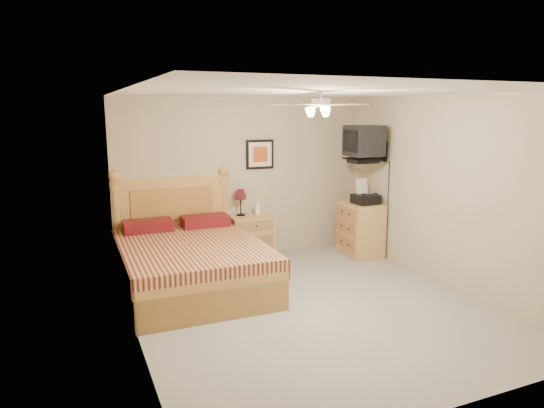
{
  "coord_description": "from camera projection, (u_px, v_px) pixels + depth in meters",
  "views": [
    {
      "loc": [
        -2.56,
        -4.84,
        2.3
      ],
      "look_at": [
        -0.09,
        0.9,
        1.09
      ],
      "focal_mm": 32.0,
      "sensor_mm": 36.0,
      "label": 1
    }
  ],
  "objects": [
    {
      "name": "nightstand",
      "position": [
        251.0,
        238.0,
        7.54
      ],
      "size": [
        0.66,
        0.5,
        0.7
      ],
      "primitive_type": "cube",
      "rotation": [
        0.0,
        0.0,
        -0.02
      ],
      "color": "#B1854F",
      "rests_on": "ground"
    },
    {
      "name": "floor",
      "position": [
        309.0,
        306.0,
        5.79
      ],
      "size": [
        4.5,
        4.5,
        0.0
      ],
      "primitive_type": "plane",
      "color": "gray",
      "rests_on": "ground"
    },
    {
      "name": "wall_front",
      "position": [
        454.0,
        257.0,
        3.53
      ],
      "size": [
        4.0,
        0.04,
        2.5
      ],
      "primitive_type": "cube",
      "color": "tan",
      "rests_on": "ground"
    },
    {
      "name": "wall_tv",
      "position": [
        372.0,
        143.0,
        7.34
      ],
      "size": [
        0.56,
        0.46,
        0.58
      ],
      "primitive_type": null,
      "color": "black",
      "rests_on": "wall_right"
    },
    {
      "name": "wall_right",
      "position": [
        446.0,
        192.0,
        6.33
      ],
      "size": [
        0.04,
        4.5,
        2.5
      ],
      "primitive_type": "cube",
      "color": "tan",
      "rests_on": "ground"
    },
    {
      "name": "wall_back",
      "position": [
        244.0,
        178.0,
        7.59
      ],
      "size": [
        4.0,
        0.04,
        2.5
      ],
      "primitive_type": "cube",
      "color": "tan",
      "rests_on": "ground"
    },
    {
      "name": "ceiling_fan",
      "position": [
        321.0,
        104.0,
        5.16
      ],
      "size": [
        1.14,
        1.14,
        0.28
      ],
      "primitive_type": null,
      "color": "silver",
      "rests_on": "ceiling"
    },
    {
      "name": "framed_picture",
      "position": [
        260.0,
        154.0,
        7.6
      ],
      "size": [
        0.46,
        0.04,
        0.46
      ],
      "primitive_type": "cube",
      "color": "black",
      "rests_on": "wall_back"
    },
    {
      "name": "fax_machine",
      "position": [
        366.0,
        192.0,
        7.57
      ],
      "size": [
        0.36,
        0.39,
        0.38
      ],
      "primitive_type": null,
      "rotation": [
        0.0,
        0.0,
        0.01
      ],
      "color": "black",
      "rests_on": "dresser"
    },
    {
      "name": "magazine_upper",
      "position": [
        354.0,
        198.0,
        7.88
      ],
      "size": [
        0.2,
        0.26,
        0.02
      ],
      "primitive_type": "imported",
      "rotation": [
        0.0,
        0.0,
        -0.04
      ],
      "color": "gray",
      "rests_on": "magazine_lower"
    },
    {
      "name": "lotion_bottle",
      "position": [
        258.0,
        208.0,
        7.52
      ],
      "size": [
        0.11,
        0.11,
        0.22
      ],
      "primitive_type": "imported",
      "rotation": [
        0.0,
        0.0,
        0.37
      ],
      "color": "white",
      "rests_on": "nightstand"
    },
    {
      "name": "bed",
      "position": [
        191.0,
        234.0,
        6.22
      ],
      "size": [
        1.77,
        2.3,
        1.48
      ],
      "primitive_type": null,
      "rotation": [
        0.0,
        0.0,
        -0.01
      ],
      "color": "#B88243",
      "rests_on": "ground"
    },
    {
      "name": "magazine_lower",
      "position": [
        353.0,
        200.0,
        7.88
      ],
      "size": [
        0.27,
        0.33,
        0.03
      ],
      "primitive_type": "imported",
      "rotation": [
        0.0,
        0.0,
        -0.26
      ],
      "color": "#C4B398",
      "rests_on": "dresser"
    },
    {
      "name": "ceiling",
      "position": [
        312.0,
        92.0,
        5.32
      ],
      "size": [
        4.0,
        4.5,
        0.04
      ],
      "primitive_type": "cube",
      "color": "white",
      "rests_on": "ground"
    },
    {
      "name": "table_lamp",
      "position": [
        241.0,
        202.0,
        7.45
      ],
      "size": [
        0.25,
        0.25,
        0.41
      ],
      "primitive_type": null,
      "rotation": [
        0.0,
        0.0,
        0.14
      ],
      "color": "#53111C",
      "rests_on": "nightstand"
    },
    {
      "name": "dresser",
      "position": [
        360.0,
        229.0,
        7.78
      ],
      "size": [
        0.56,
        0.77,
        0.86
      ],
      "primitive_type": "cube",
      "rotation": [
        0.0,
        0.0,
        -0.08
      ],
      "color": "#AC8148",
      "rests_on": "ground"
    },
    {
      "name": "wall_left",
      "position": [
        131.0,
        218.0,
        4.78
      ],
      "size": [
        0.04,
        4.5,
        2.5
      ],
      "primitive_type": "cube",
      "color": "tan",
      "rests_on": "ground"
    }
  ]
}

